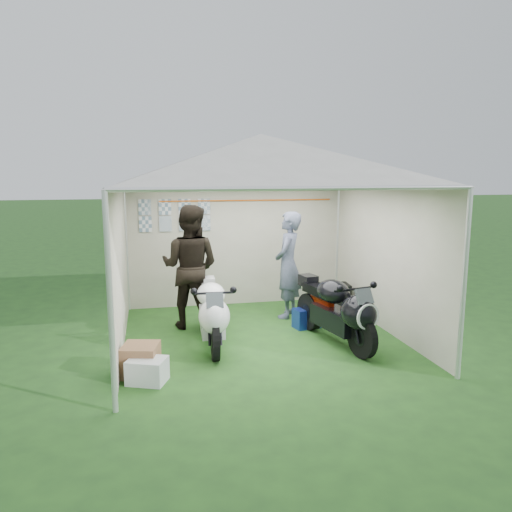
% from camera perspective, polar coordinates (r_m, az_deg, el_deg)
% --- Properties ---
extents(ground, '(80.00, 80.00, 0.00)m').
position_cam_1_polar(ground, '(7.65, 0.49, -9.24)').
color(ground, '#21451B').
rests_on(ground, ground).
extents(canopy_tent, '(5.66, 5.66, 3.00)m').
position_cam_1_polar(canopy_tent, '(7.27, 0.46, 10.43)').
color(canopy_tent, silver).
rests_on(canopy_tent, ground).
extents(motorcycle_white, '(0.48, 1.87, 0.92)m').
position_cam_1_polar(motorcycle_white, '(7.15, -5.07, -6.32)').
color(motorcycle_white, black).
rests_on(motorcycle_white, ground).
extents(motorcycle_black, '(0.69, 1.92, 0.96)m').
position_cam_1_polar(motorcycle_black, '(7.27, 9.41, -5.98)').
color(motorcycle_black, black).
rests_on(motorcycle_black, ground).
extents(paddock_stand, '(0.46, 0.34, 0.31)m').
position_cam_1_polar(paddock_stand, '(8.09, 5.84, -7.05)').
color(paddock_stand, '#1E3BBA').
rests_on(paddock_stand, ground).
extents(person_dark_jacket, '(1.18, 1.07, 1.97)m').
position_cam_1_polar(person_dark_jacket, '(7.97, -7.55, -1.23)').
color(person_dark_jacket, black).
rests_on(person_dark_jacket, ground).
extents(person_blue_jacket, '(0.71, 0.79, 1.81)m').
position_cam_1_polar(person_blue_jacket, '(8.50, 3.68, -1.01)').
color(person_blue_jacket, slate).
rests_on(person_blue_jacket, ground).
extents(equipment_box, '(0.52, 0.43, 0.49)m').
position_cam_1_polar(equipment_box, '(9.10, 9.04, -4.68)').
color(equipment_box, black).
rests_on(equipment_box, ground).
extents(crate_0, '(0.53, 0.48, 0.29)m').
position_cam_1_polar(crate_0, '(6.20, -12.32, -12.68)').
color(crate_0, silver).
rests_on(crate_0, ground).
extents(crate_1, '(0.51, 0.51, 0.38)m').
position_cam_1_polar(crate_1, '(6.42, -13.06, -11.48)').
color(crate_1, brown).
rests_on(crate_1, ground).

